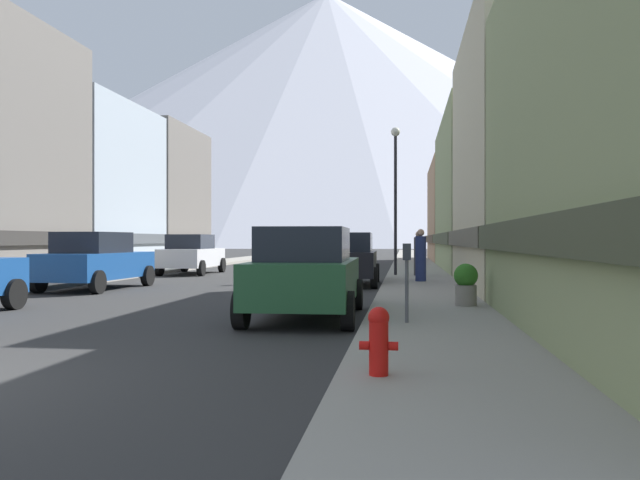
{
  "coord_description": "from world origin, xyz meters",
  "views": [
    {
      "loc": [
        5.72,
        -5.47,
        1.54
      ],
      "look_at": [
        -0.0,
        37.58,
        1.53
      ],
      "focal_mm": 35.89,
      "sensor_mm": 36.0,
      "label": 1
    }
  ],
  "objects_px": {
    "parking_meter_near": "(407,271)",
    "pedestrian_2": "(421,257)",
    "potted_plant_1": "(466,283)",
    "potted_plant_2": "(90,262)",
    "car_right_1": "(348,259)",
    "car_right_0": "(306,273)",
    "pedestrian_0": "(419,255)",
    "streetlamp_right": "(395,178)",
    "car_left_2": "(192,254)",
    "fire_hydrant_near": "(379,339)",
    "car_left_1": "(96,260)",
    "pedestrian_1": "(96,257)",
    "car_driving_0": "(359,247)"
  },
  "relations": [
    {
      "from": "parking_meter_near",
      "to": "pedestrian_2",
      "type": "height_order",
      "value": "pedestrian_2"
    },
    {
      "from": "potted_plant_1",
      "to": "potted_plant_2",
      "type": "relative_size",
      "value": 0.95
    },
    {
      "from": "car_right_1",
      "to": "parking_meter_near",
      "type": "height_order",
      "value": "car_right_1"
    },
    {
      "from": "car_right_0",
      "to": "parking_meter_near",
      "type": "bearing_deg",
      "value": -37.36
    },
    {
      "from": "pedestrian_0",
      "to": "car_right_0",
      "type": "bearing_deg",
      "value": -100.75
    },
    {
      "from": "streetlamp_right",
      "to": "car_left_2",
      "type": "bearing_deg",
      "value": 166.17
    },
    {
      "from": "car_right_1",
      "to": "fire_hydrant_near",
      "type": "xyz_separation_m",
      "value": [
        1.65,
        -15.11,
        -0.37
      ]
    },
    {
      "from": "car_left_1",
      "to": "parking_meter_near",
      "type": "relative_size",
      "value": 3.36
    },
    {
      "from": "parking_meter_near",
      "to": "potted_plant_2",
      "type": "distance_m",
      "value": 18.71
    },
    {
      "from": "car_right_0",
      "to": "car_right_1",
      "type": "bearing_deg",
      "value": 90.0
    },
    {
      "from": "parking_meter_near",
      "to": "pedestrian_1",
      "type": "xyz_separation_m",
      "value": [
        -12.0,
        12.74,
        -0.16
      ]
    },
    {
      "from": "car_left_2",
      "to": "streetlamp_right",
      "type": "bearing_deg",
      "value": -13.83
    },
    {
      "from": "fire_hydrant_near",
      "to": "pedestrian_1",
      "type": "distance_m",
      "value": 20.64
    },
    {
      "from": "parking_meter_near",
      "to": "potted_plant_1",
      "type": "bearing_deg",
      "value": 67.23
    },
    {
      "from": "pedestrian_0",
      "to": "pedestrian_2",
      "type": "distance_m",
      "value": 3.47
    },
    {
      "from": "pedestrian_0",
      "to": "pedestrian_1",
      "type": "relative_size",
      "value": 1.12
    },
    {
      "from": "fire_hydrant_near",
      "to": "pedestrian_1",
      "type": "xyz_separation_m",
      "value": [
        -11.7,
        17.0,
        0.33
      ]
    },
    {
      "from": "car_right_0",
      "to": "pedestrian_2",
      "type": "distance_m",
      "value": 9.74
    },
    {
      "from": "car_right_0",
      "to": "parking_meter_near",
      "type": "relative_size",
      "value": 3.34
    },
    {
      "from": "car_left_1",
      "to": "car_right_0",
      "type": "height_order",
      "value": "same"
    },
    {
      "from": "potted_plant_1",
      "to": "pedestrian_0",
      "type": "relative_size",
      "value": 0.51
    },
    {
      "from": "fire_hydrant_near",
      "to": "potted_plant_1",
      "type": "relative_size",
      "value": 0.79
    },
    {
      "from": "pedestrian_2",
      "to": "car_left_2",
      "type": "bearing_deg",
      "value": 149.1
    },
    {
      "from": "car_driving_0",
      "to": "potted_plant_1",
      "type": "height_order",
      "value": "car_driving_0"
    },
    {
      "from": "car_left_1",
      "to": "pedestrian_2",
      "type": "xyz_separation_m",
      "value": [
        10.05,
        3.0,
        0.07
      ]
    },
    {
      "from": "parking_meter_near",
      "to": "potted_plant_2",
      "type": "bearing_deg",
      "value": 132.98
    },
    {
      "from": "car_right_1",
      "to": "pedestrian_2",
      "type": "relative_size",
      "value": 2.53
    },
    {
      "from": "potted_plant_2",
      "to": "pedestrian_1",
      "type": "xyz_separation_m",
      "value": [
        0.75,
        -0.95,
        0.21
      ]
    },
    {
      "from": "car_left_1",
      "to": "car_right_0",
      "type": "bearing_deg",
      "value": -40.2
    },
    {
      "from": "streetlamp_right",
      "to": "fire_hydrant_near",
      "type": "bearing_deg",
      "value": -89.7
    },
    {
      "from": "streetlamp_right",
      "to": "car_right_1",
      "type": "bearing_deg",
      "value": -112.04
    },
    {
      "from": "car_right_1",
      "to": "pedestrian_0",
      "type": "distance_m",
      "value": 4.3
    },
    {
      "from": "car_right_0",
      "to": "potted_plant_1",
      "type": "height_order",
      "value": "car_right_0"
    },
    {
      "from": "parking_meter_near",
      "to": "pedestrian_2",
      "type": "xyz_separation_m",
      "value": [
        0.5,
        10.91,
        -0.05
      ]
    },
    {
      "from": "potted_plant_1",
      "to": "streetlamp_right",
      "type": "relative_size",
      "value": 0.15
    },
    {
      "from": "pedestrian_2",
      "to": "streetlamp_right",
      "type": "distance_m",
      "value": 4.91
    },
    {
      "from": "parking_meter_near",
      "to": "pedestrian_0",
      "type": "bearing_deg",
      "value": 88.01
    },
    {
      "from": "pedestrian_0",
      "to": "pedestrian_2",
      "type": "xyz_separation_m",
      "value": [
        -0.0,
        -3.47,
        0.01
      ]
    },
    {
      "from": "car_left_2",
      "to": "potted_plant_1",
      "type": "relative_size",
      "value": 4.99
    },
    {
      "from": "car_driving_0",
      "to": "car_right_1",
      "type": "bearing_deg",
      "value": -86.58
    },
    {
      "from": "car_right_1",
      "to": "potted_plant_2",
      "type": "relative_size",
      "value": 4.74
    },
    {
      "from": "pedestrian_2",
      "to": "pedestrian_0",
      "type": "bearing_deg",
      "value": 90.0
    },
    {
      "from": "potted_plant_1",
      "to": "pedestrian_1",
      "type": "bearing_deg",
      "value": 143.63
    },
    {
      "from": "fire_hydrant_near",
      "to": "pedestrian_0",
      "type": "relative_size",
      "value": 0.41
    },
    {
      "from": "parking_meter_near",
      "to": "pedestrian_1",
      "type": "height_order",
      "value": "pedestrian_1"
    },
    {
      "from": "streetlamp_right",
      "to": "car_right_0",
      "type": "bearing_deg",
      "value": -96.7
    },
    {
      "from": "potted_plant_2",
      "to": "pedestrian_0",
      "type": "bearing_deg",
      "value": 3.01
    },
    {
      "from": "parking_meter_near",
      "to": "pedestrian_0",
      "type": "relative_size",
      "value": 0.77
    },
    {
      "from": "car_left_1",
      "to": "pedestrian_1",
      "type": "xyz_separation_m",
      "value": [
        -2.45,
        4.82,
        -0.04
      ]
    },
    {
      "from": "potted_plant_1",
      "to": "pedestrian_1",
      "type": "distance_m",
      "value": 16.46
    }
  ]
}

